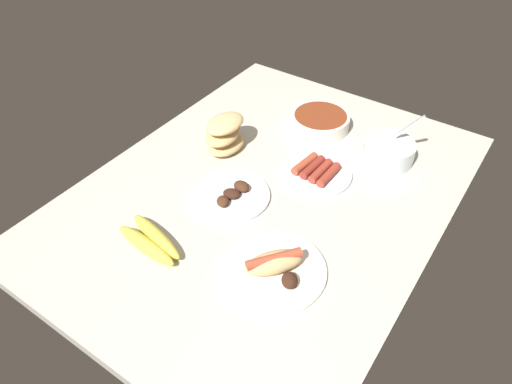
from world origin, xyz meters
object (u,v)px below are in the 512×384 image
(plate_grilled_meat, at_px, (231,195))
(bowl_coleslaw, at_px, (389,151))
(plate_sausages, at_px, (316,172))
(bowl_chili, at_px, (320,121))
(plate_hotdog_assembled, at_px, (274,267))
(banana_bunch, at_px, (151,241))
(bread_stack, at_px, (225,134))

(plate_grilled_meat, relative_size, bowl_coleslaw, 1.36)
(plate_sausages, bearing_deg, bowl_chili, 26.56)
(plate_hotdog_assembled, relative_size, bowl_coleslaw, 1.54)
(plate_hotdog_assembled, distance_m, bowl_coleslaw, 0.54)
(plate_grilled_meat, distance_m, bowl_coleslaw, 0.48)
(bowl_chili, bearing_deg, banana_bunch, 172.60)
(plate_hotdog_assembled, relative_size, bowl_chili, 1.32)
(bowl_coleslaw, bearing_deg, bowl_chili, 81.82)
(banana_bunch, bearing_deg, plate_sausages, -23.03)
(banana_bunch, distance_m, bowl_coleslaw, 0.72)
(bread_stack, relative_size, bowl_coleslaw, 0.93)
(banana_bunch, distance_m, bowl_chili, 0.68)
(banana_bunch, relative_size, bread_stack, 1.31)
(banana_bunch, bearing_deg, plate_grilled_meat, -11.84)
(plate_sausages, xyz_separation_m, bowl_chili, (0.21, 0.11, 0.01))
(plate_grilled_meat, xyz_separation_m, bread_stack, (0.17, 0.14, 0.05))
(plate_grilled_meat, relative_size, bread_stack, 1.46)
(plate_grilled_meat, xyz_separation_m, plate_sausages, (0.21, -0.14, 0.00))
(plate_sausages, relative_size, banana_bunch, 1.04)
(plate_grilled_meat, distance_m, banana_bunch, 0.25)
(bowl_chili, distance_m, bowl_coleslaw, 0.25)
(plate_sausages, bearing_deg, plate_grilled_meat, 145.93)
(plate_grilled_meat, bearing_deg, banana_bunch, 168.16)
(plate_sausages, xyz_separation_m, bowl_coleslaw, (0.18, -0.14, 0.02))
(plate_hotdog_assembled, bearing_deg, plate_grilled_meat, 57.75)
(plate_sausages, height_order, bread_stack, bread_stack)
(plate_sausages, relative_size, bowl_coleslaw, 1.27)
(banana_bunch, xyz_separation_m, bread_stack, (0.41, 0.09, 0.04))
(plate_grilled_meat, bearing_deg, bowl_coleslaw, -35.61)
(bowl_coleslaw, bearing_deg, bread_stack, 118.07)
(banana_bunch, xyz_separation_m, plate_hotdog_assembled, (0.10, -0.29, -0.00))
(plate_sausages, bearing_deg, plate_hotdog_assembled, -165.71)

